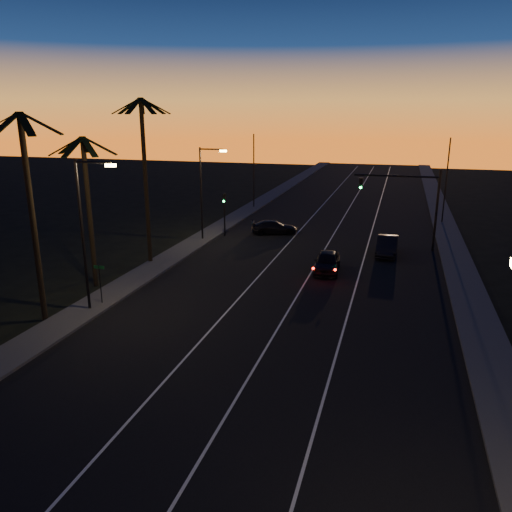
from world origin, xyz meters
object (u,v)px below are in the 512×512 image
(signal_mast, at_px, (409,194))
(cross_car, at_px, (274,227))
(lead_car, at_px, (327,262))
(right_car, at_px, (387,246))

(signal_mast, bearing_deg, cross_car, 169.59)
(lead_car, distance_m, right_car, 7.28)
(right_car, distance_m, cross_car, 11.84)
(lead_car, distance_m, cross_car, 12.61)
(signal_mast, relative_size, right_car, 1.51)
(cross_car, bearing_deg, right_car, -23.13)
(lead_car, xyz_separation_m, cross_car, (-6.76, 10.64, -0.11))
(signal_mast, relative_size, cross_car, 1.47)
(right_car, bearing_deg, lead_car, -124.56)
(right_car, bearing_deg, cross_car, 156.87)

